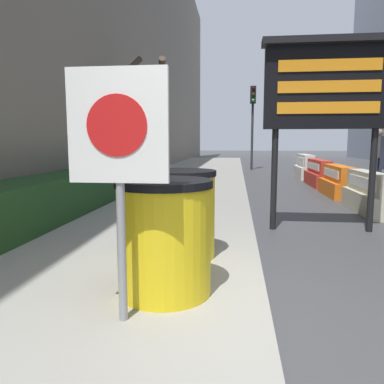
% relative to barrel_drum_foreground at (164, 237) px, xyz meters
% --- Properties ---
extents(ground_plane, '(120.00, 120.00, 0.00)m').
position_rel_barrel_drum_foreground_xyz_m(ground_plane, '(0.86, -0.43, -0.62)').
color(ground_plane, '#3F3F42').
extents(sidewalk_left, '(3.93, 56.00, 0.14)m').
position_rel_barrel_drum_foreground_xyz_m(sidewalk_left, '(-1.11, -0.43, -0.55)').
color(sidewalk_left, gray).
rests_on(sidewalk_left, ground_plane).
extents(hedge_strip, '(0.90, 7.19, 0.70)m').
position_rel_barrel_drum_foreground_xyz_m(hedge_strip, '(-2.47, 2.97, -0.13)').
color(hedge_strip, '#1E421E').
rests_on(hedge_strip, sidewalk_left).
extents(bare_tree, '(2.54, 2.18, 3.76)m').
position_rel_barrel_drum_foreground_xyz_m(bare_tree, '(-2.39, 7.18, 1.40)').
color(bare_tree, '#4C3D2D').
rests_on(bare_tree, sidewalk_left).
extents(barrel_drum_foreground, '(0.80, 0.80, 0.96)m').
position_rel_barrel_drum_foreground_xyz_m(barrel_drum_foreground, '(0.00, 0.00, 0.00)').
color(barrel_drum_foreground, yellow).
rests_on(barrel_drum_foreground, sidewalk_left).
extents(barrel_drum_middle, '(0.80, 0.80, 0.96)m').
position_rel_barrel_drum_foreground_xyz_m(barrel_drum_middle, '(-0.03, 1.03, 0.00)').
color(barrel_drum_middle, yellow).
rests_on(barrel_drum_middle, sidewalk_left).
extents(warning_sign, '(0.68, 0.08, 1.74)m').
position_rel_barrel_drum_foreground_xyz_m(warning_sign, '(-0.20, -0.53, 0.76)').
color(warning_sign, gray).
rests_on(warning_sign, sidewalk_left).
extents(message_board, '(1.98, 0.36, 2.94)m').
position_rel_barrel_drum_foreground_xyz_m(message_board, '(1.93, 3.07, 1.60)').
color(message_board, black).
rests_on(message_board, ground_plane).
extents(jersey_barrier_cream, '(0.52, 1.96, 0.81)m').
position_rel_barrel_drum_foreground_xyz_m(jersey_barrier_cream, '(3.23, 4.79, -0.26)').
color(jersey_barrier_cream, beige).
rests_on(jersey_barrier_cream, ground_plane).
extents(jersey_barrier_orange_near, '(0.62, 1.84, 0.79)m').
position_rel_barrel_drum_foreground_xyz_m(jersey_barrier_orange_near, '(3.23, 7.11, -0.27)').
color(jersey_barrier_orange_near, orange).
rests_on(jersey_barrier_orange_near, ground_plane).
extents(jersey_barrier_red_striped, '(0.58, 2.10, 0.84)m').
position_rel_barrel_drum_foreground_xyz_m(jersey_barrier_red_striped, '(3.23, 9.46, -0.25)').
color(jersey_barrier_red_striped, red).
rests_on(jersey_barrier_red_striped, ground_plane).
extents(jersey_barrier_white, '(0.59, 1.99, 0.92)m').
position_rel_barrel_drum_foreground_xyz_m(jersey_barrier_white, '(3.23, 11.99, -0.21)').
color(jersey_barrier_white, silver).
rests_on(jersey_barrier_white, ground_plane).
extents(traffic_cone_mid, '(0.39, 0.39, 0.70)m').
position_rel_barrel_drum_foreground_xyz_m(traffic_cone_mid, '(3.27, 12.42, -0.28)').
color(traffic_cone_mid, black).
rests_on(traffic_cone_mid, ground_plane).
extents(traffic_light_near_curb, '(0.28, 0.45, 4.14)m').
position_rel_barrel_drum_foreground_xyz_m(traffic_light_near_curb, '(1.35, 16.29, 2.38)').
color(traffic_light_near_curb, '#2D2D30').
rests_on(traffic_light_near_curb, ground_plane).
extents(pedestrian_passerby, '(0.53, 0.55, 1.84)m').
position_rel_barrel_drum_foreground_xyz_m(pedestrian_passerby, '(5.32, 10.35, 0.47)').
color(pedestrian_passerby, '#23283D').
rests_on(pedestrian_passerby, ground_plane).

